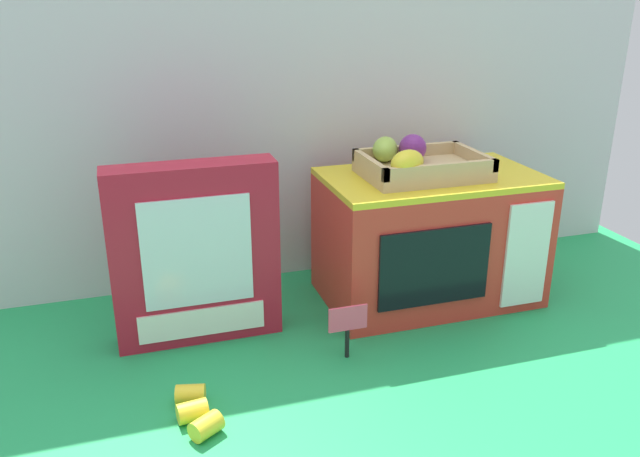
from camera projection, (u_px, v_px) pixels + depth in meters
name	position (u px, v px, depth m)	size (l,w,h in m)	color
ground_plane	(342.00, 320.00, 1.27)	(1.70, 1.70, 0.00)	#219E54
display_back_panel	(303.00, 99.00, 1.37)	(1.61, 0.03, 0.78)	silver
toy_microwave	(429.00, 237.00, 1.33)	(0.43, 0.26, 0.26)	red
food_groups_crate	(415.00, 163.00, 1.26)	(0.23, 0.20, 0.08)	tan
cookie_set_box	(195.00, 254.00, 1.16)	(0.30, 0.07, 0.33)	#B2192D
price_sign	(348.00, 324.00, 1.12)	(0.07, 0.01, 0.10)	black
loose_toy_banana	(196.00, 410.00, 0.97)	(0.07, 0.13, 0.03)	yellow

